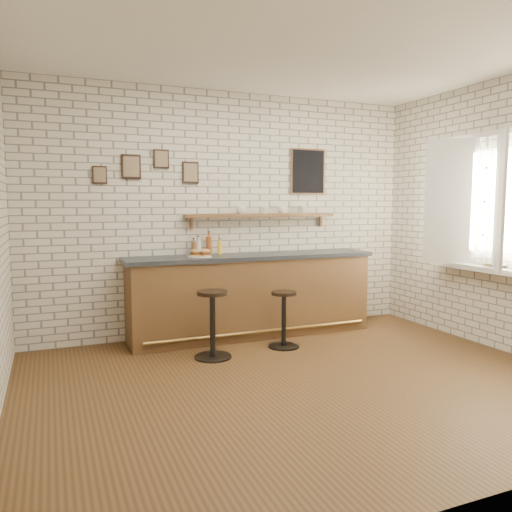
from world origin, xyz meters
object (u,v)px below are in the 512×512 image
(sandwich_plate, at_px, (200,256))
(shelf_cup_c, at_px, (282,210))
(bitters_bottle_brown, at_px, (194,248))
(shelf_cup_a, at_px, (241,210))
(bar_stool_right, at_px, (284,317))
(ciabatta_sandwich, at_px, (201,253))
(book_lower, at_px, (489,266))
(bitters_bottle_amber, at_px, (209,245))
(shelf_cup_b, at_px, (265,210))
(bar_counter, at_px, (252,295))
(book_upper, at_px, (490,265))
(condiment_bottle_yellow, at_px, (220,247))
(shelf_cup_d, at_px, (303,210))
(bar_stool_left, at_px, (213,322))
(bitters_bottle_white, at_px, (199,247))

(sandwich_plate, distance_m, shelf_cup_c, 1.31)
(bitters_bottle_brown, distance_m, shelf_cup_a, 0.77)
(sandwich_plate, distance_m, bar_stool_right, 1.20)
(ciabatta_sandwich, distance_m, book_lower, 3.24)
(book_lower, bearing_deg, bitters_bottle_amber, 154.09)
(ciabatta_sandwich, xyz_separation_m, shelf_cup_b, (0.92, 0.24, 0.48))
(ciabatta_sandwich, height_order, book_lower, ciabatta_sandwich)
(bar_counter, bearing_deg, ciabatta_sandwich, -176.89)
(book_lower, bearing_deg, shelf_cup_c, 140.94)
(shelf_cup_a, relative_size, book_lower, 0.63)
(book_upper, bearing_deg, shelf_cup_c, 145.11)
(bar_counter, relative_size, bar_stool_right, 4.84)
(sandwich_plate, xyz_separation_m, shelf_cup_b, (0.93, 0.24, 0.53))
(bar_counter, height_order, bitters_bottle_brown, bitters_bottle_brown)
(condiment_bottle_yellow, distance_m, bar_stool_right, 1.20)
(bitters_bottle_amber, xyz_separation_m, bar_stool_right, (0.63, -0.81, -0.78))
(sandwich_plate, bearing_deg, shelf_cup_d, 9.08)
(condiment_bottle_yellow, xyz_separation_m, shelf_cup_a, (0.29, 0.01, 0.46))
(shelf_cup_a, bearing_deg, condiment_bottle_yellow, -172.83)
(sandwich_plate, xyz_separation_m, bitters_bottle_amber, (0.18, 0.22, 0.11))
(condiment_bottle_yellow, relative_size, shelf_cup_d, 1.80)
(shelf_cup_b, relative_size, shelf_cup_c, 0.77)
(sandwich_plate, height_order, bitters_bottle_brown, bitters_bottle_brown)
(bitters_bottle_brown, distance_m, shelf_cup_c, 1.27)
(shelf_cup_a, relative_size, shelf_cup_d, 1.20)
(bitters_bottle_amber, height_order, shelf_cup_b, shelf_cup_b)
(bar_stool_left, relative_size, book_upper, 3.26)
(shelf_cup_c, bearing_deg, shelf_cup_d, -85.88)
(sandwich_plate, height_order, shelf_cup_c, shelf_cup_c)
(shelf_cup_b, distance_m, book_lower, 2.69)
(bar_stool_left, bearing_deg, book_upper, -16.81)
(sandwich_plate, distance_m, book_upper, 3.25)
(condiment_bottle_yellow, bearing_deg, bar_stool_left, -113.33)
(shelf_cup_b, height_order, book_lower, shelf_cup_b)
(bitters_bottle_amber, bearing_deg, bar_counter, -20.98)
(bitters_bottle_amber, height_order, shelf_cup_d, shelf_cup_d)
(bar_counter, height_order, ciabatta_sandwich, ciabatta_sandwich)
(bar_stool_right, xyz_separation_m, shelf_cup_a, (-0.20, 0.82, 1.21))
(bitters_bottle_brown, xyz_separation_m, book_lower, (2.87, -1.76, -0.15))
(shelf_cup_a, bearing_deg, bar_stool_right, -71.94)
(sandwich_plate, height_order, bar_stool_right, sandwich_plate)
(bar_counter, bearing_deg, bar_stool_left, -136.44)
(shelf_cup_c, bearing_deg, bitters_bottle_amber, 94.91)
(bitters_bottle_white, relative_size, book_lower, 1.14)
(bitters_bottle_white, xyz_separation_m, shelf_cup_d, (1.43, 0.01, 0.44))
(bitters_bottle_brown, distance_m, shelf_cup_d, 1.56)
(shelf_cup_c, height_order, book_upper, shelf_cup_c)
(bitters_bottle_brown, xyz_separation_m, bitters_bottle_amber, (0.19, -0.00, 0.03))
(bar_stool_right, distance_m, book_lower, 2.34)
(sandwich_plate, bearing_deg, shelf_cup_a, 21.15)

